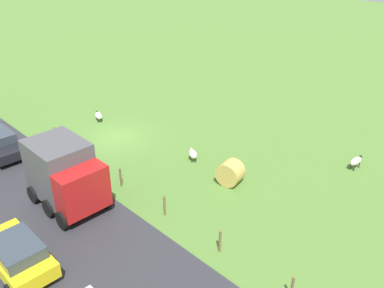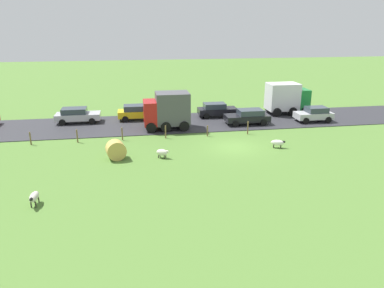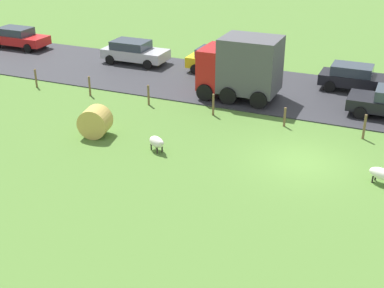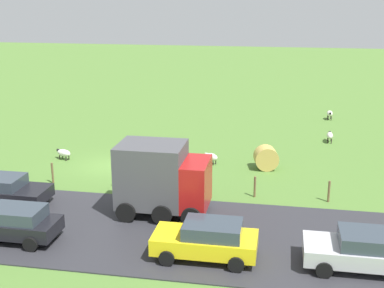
{
  "view_description": "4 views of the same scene",
  "coord_description": "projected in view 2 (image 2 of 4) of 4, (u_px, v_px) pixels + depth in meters",
  "views": [
    {
      "loc": [
        14.63,
        22.57,
        13.04
      ],
      "look_at": [
        -1.81,
        5.88,
        0.98
      ],
      "focal_mm": 37.99,
      "sensor_mm": 36.0,
      "label": 1
    },
    {
      "loc": [
        -28.12,
        8.35,
        9.86
      ],
      "look_at": [
        -3.13,
        4.16,
        1.54
      ],
      "focal_mm": 34.33,
      "sensor_mm": 36.0,
      "label": 2
    },
    {
      "loc": [
        -20.7,
        -3.77,
        10.43
      ],
      "look_at": [
        -3.45,
        3.66,
        1.64
      ],
      "focal_mm": 49.05,
      "sensor_mm": 36.0,
      "label": 3
    },
    {
      "loc": [
        29.38,
        10.57,
        10.46
      ],
      "look_at": [
        -0.59,
        5.14,
        1.56
      ],
      "focal_mm": 47.87,
      "sensor_mm": 36.0,
      "label": 4
    }
  ],
  "objects": [
    {
      "name": "sheep_0",
      "position": [
        162.0,
        152.0,
        28.16
      ],
      "size": [
        0.87,
        1.04,
        0.71
      ],
      "color": "silver",
      "rests_on": "ground_plane"
    },
    {
      "name": "car_2",
      "position": [
        137.0,
        112.0,
        39.22
      ],
      "size": [
        2.11,
        4.26,
        1.57
      ],
      "color": "yellow",
      "rests_on": "road_strip"
    },
    {
      "name": "fence_post_1",
      "position": [
        207.0,
        131.0,
        33.68
      ],
      "size": [
        0.12,
        0.12,
        1.01
      ],
      "primitive_type": "cylinder",
      "color": "brown",
      "rests_on": "ground_plane"
    },
    {
      "name": "fence_post_5",
      "position": [
        30.0,
        138.0,
        31.24
      ],
      "size": [
        0.12,
        0.12,
        1.14
      ],
      "primitive_type": "cylinder",
      "color": "brown",
      "rests_on": "ground_plane"
    },
    {
      "name": "truck_2",
      "position": [
        286.0,
        98.0,
        41.53
      ],
      "size": [
        2.69,
        4.6,
        3.47
      ],
      "color": "#197F33",
      "rests_on": "road_strip"
    },
    {
      "name": "fence_post_0",
      "position": [
        248.0,
        128.0,
        34.25
      ],
      "size": [
        0.12,
        0.12,
        1.24
      ],
      "primitive_type": "cylinder",
      "color": "brown",
      "rests_on": "ground_plane"
    },
    {
      "name": "sheep_2",
      "position": [
        278.0,
        143.0,
        30.47
      ],
      "size": [
        0.82,
        1.22,
        0.69
      ],
      "color": "white",
      "rests_on": "ground_plane"
    },
    {
      "name": "car_7",
      "position": [
        248.0,
        116.0,
        37.54
      ],
      "size": [
        2.22,
        4.49,
        1.49
      ],
      "color": "black",
      "rests_on": "road_strip"
    },
    {
      "name": "car_0",
      "position": [
        77.0,
        115.0,
        38.03
      ],
      "size": [
        2.22,
        4.5,
        1.54
      ],
      "color": "#B7B7BC",
      "rests_on": "road_strip"
    },
    {
      "name": "road_strip",
      "position": [
        212.0,
        121.0,
        38.84
      ],
      "size": [
        8.0,
        80.0,
        0.06
      ],
      "primitive_type": "cube",
      "color": "#2D2D33",
      "rests_on": "ground_plane"
    },
    {
      "name": "fence_post_3",
      "position": [
        122.0,
        134.0,
        32.44
      ],
      "size": [
        0.12,
        0.12,
        1.16
      ],
      "primitive_type": "cylinder",
      "color": "brown",
      "rests_on": "ground_plane"
    },
    {
      "name": "ground_plane",
      "position": [
        235.0,
        147.0,
        30.74
      ],
      "size": [
        160.0,
        160.0,
        0.0
      ],
      "primitive_type": "plane",
      "color": "#517A33"
    },
    {
      "name": "sheep_3",
      "position": [
        34.0,
        197.0,
        20.79
      ],
      "size": [
        1.26,
        0.5,
        0.75
      ],
      "color": "beige",
      "rests_on": "ground_plane"
    },
    {
      "name": "car_1",
      "position": [
        216.0,
        110.0,
        40.49
      ],
      "size": [
        2.05,
        4.25,
        1.51
      ],
      "color": "black",
      "rests_on": "road_strip"
    },
    {
      "name": "truck_0",
      "position": [
        167.0,
        110.0,
        35.57
      ],
      "size": [
        2.88,
        4.39,
        3.54
      ],
      "color": "#B21919",
      "rests_on": "road_strip"
    },
    {
      "name": "fence_post_2",
      "position": [
        166.0,
        132.0,
        33.04
      ],
      "size": [
        0.12,
        0.12,
        1.18
      ],
      "primitive_type": "cylinder",
      "color": "brown",
      "rests_on": "ground_plane"
    },
    {
      "name": "fence_post_4",
      "position": [
        77.0,
        136.0,
        31.84
      ],
      "size": [
        0.12,
        0.12,
        1.17
      ],
      "primitive_type": "cylinder",
      "color": "brown",
      "rests_on": "ground_plane"
    },
    {
      "name": "car_6",
      "position": [
        314.0,
        114.0,
        38.54
      ],
      "size": [
        2.06,
        3.8,
        1.52
      ],
      "color": "#B7B7BC",
      "rests_on": "road_strip"
    },
    {
      "name": "hay_bale_0",
      "position": [
        116.0,
        150.0,
        27.89
      ],
      "size": [
        1.35,
        1.64,
        1.46
      ],
      "primitive_type": "cylinder",
      "rotation": [
        1.57,
        0.0,
        1.77
      ],
      "color": "tan",
      "rests_on": "ground_plane"
    }
  ]
}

